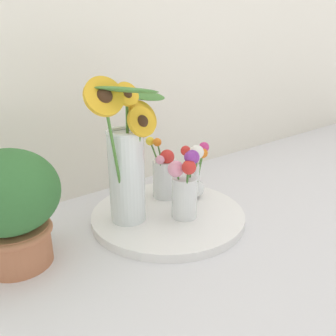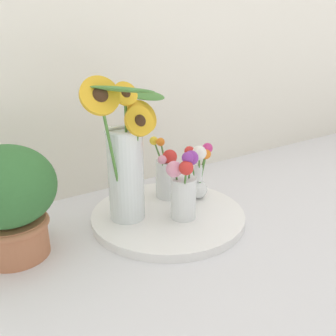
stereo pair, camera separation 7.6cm
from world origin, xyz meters
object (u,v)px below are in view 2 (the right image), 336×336
Objects in this scene: potted_plant at (9,197)px; mason_jar_sunflowers at (127,159)px; vase_bulb_right at (199,172)px; vase_small_center at (183,189)px; serving_tray at (168,215)px; vase_small_back at (168,174)px.

mason_jar_sunflowers is at bearing -4.62° from potted_plant.
vase_small_center is at bearing -146.92° from vase_bulb_right.
potted_plant is at bearing 176.56° from vase_bulb_right.
potted_plant is (-0.39, 0.05, 0.14)m from serving_tray.
vase_bulb_right is 0.10m from vase_small_back.
vase_small_back is at bearing 4.27° from potted_plant.
mason_jar_sunflowers is 1.46× the size of potted_plant.
vase_small_back is 0.45m from potted_plant.
potted_plant is at bearing 175.38° from mason_jar_sunflowers.
serving_tray is 0.13m from vase_small_back.
mason_jar_sunflowers reaches higher than serving_tray.
vase_bulb_right is 0.93× the size of vase_small_back.
potted_plant reaches higher than vase_small_back.
mason_jar_sunflowers reaches higher than vase_bulb_right.
serving_tray is at bearing -14.66° from mason_jar_sunflowers.
mason_jar_sunflowers is 0.20m from vase_small_back.
vase_small_back reaches higher than vase_bulb_right.
vase_small_back is at bearing 137.10° from vase_bulb_right.
vase_small_center reaches higher than serving_tray.
serving_tray is 0.16m from vase_bulb_right.
mason_jar_sunflowers is 0.25m from vase_bulb_right.
mason_jar_sunflowers reaches higher than potted_plant.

